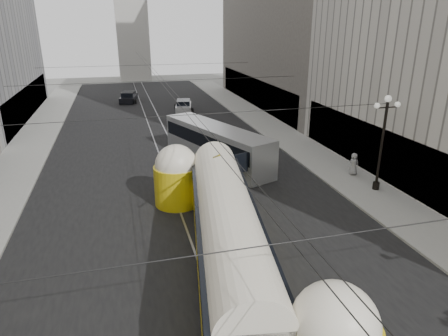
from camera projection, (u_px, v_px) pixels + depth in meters
road at (164, 145)px, 37.27m from camera, size 20.00×85.00×0.02m
sidewalk_left at (32, 143)px, 37.53m from camera, size 4.00×72.00×0.15m
sidewalk_right at (271, 127)px, 43.32m from camera, size 4.00×72.00×0.15m
rail_left at (156, 146)px, 37.09m from camera, size 0.12×85.00×0.04m
rail_right at (172, 144)px, 37.45m from camera, size 0.12×85.00×0.04m
lamppost_right_mid at (383, 138)px, 25.87m from camera, size 1.86×0.44×6.37m
catenary at (163, 83)px, 34.36m from camera, size 25.00×72.00×0.23m
streetcar at (227, 230)px, 18.21m from camera, size 5.23×17.67×3.92m
city_bus at (216, 143)px, 32.10m from camera, size 6.60×12.32×3.02m
sedan_white_far at (184, 106)px, 51.23m from camera, size 2.75×4.86×1.45m
sedan_dark_far at (129, 97)px, 57.09m from camera, size 2.83×4.93×1.46m
pedestrian_sidewalk_right at (354, 164)px, 29.40m from camera, size 0.82×0.51×1.66m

